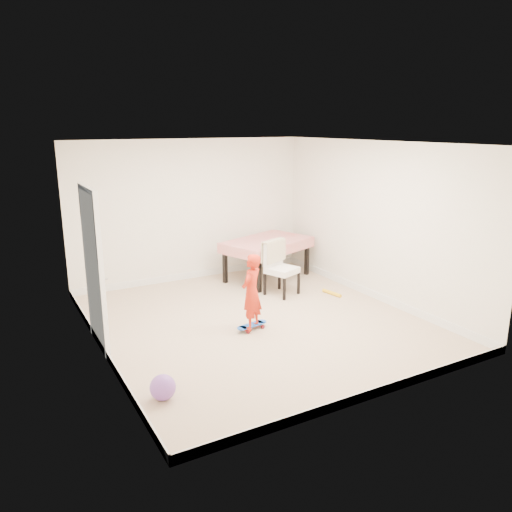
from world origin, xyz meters
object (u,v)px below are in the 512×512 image
balloon (163,387)px  skateboard (252,327)px  dining_table (267,259)px  child (251,295)px  dining_chair (282,268)px

balloon → skateboard: bearing=34.4°
dining_table → balloon: 4.48m
dining_table → child: child is taller
dining_chair → balloon: size_ratio=3.35×
dining_table → child: 2.51m
balloon → child: bearing=33.9°
balloon → dining_chair: bearing=38.0°
dining_chair → skateboard: 1.66m
skateboard → child: bearing=-135.8°
dining_chair → balloon: (-2.91, -2.27, -0.33)m
dining_table → skateboard: dining_table is taller
dining_chair → balloon: dining_chair is taller
dining_table → dining_chair: bearing=-124.4°
dining_table → skateboard: 2.48m
dining_chair → child: (-1.21, -1.13, 0.08)m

